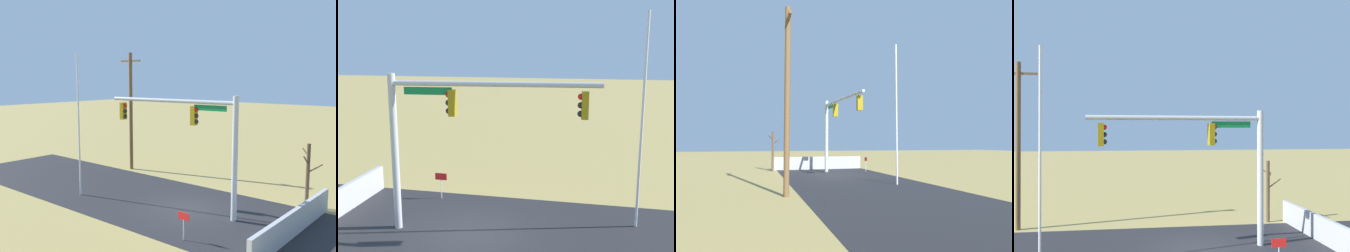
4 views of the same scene
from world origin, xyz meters
TOP-DOWN VIEW (x-y plane):
  - ground_plane at (0.00, 0.00)m, footprint 160.00×160.00m
  - road_surface at (-4.00, 0.00)m, footprint 28.00×8.00m
  - sidewalk_corner at (3.87, 0.10)m, footprint 6.00×6.00m
  - retaining_fence at (5.82, 0.27)m, footprint 0.20×8.37m
  - signal_mast at (0.68, -0.07)m, footprint 7.75×0.86m
  - flagpole at (-6.22, -1.99)m, footprint 0.10×0.10m
  - utility_pole at (-8.57, 4.60)m, footprint 1.90×0.26m
  - bare_tree at (4.83, 4.41)m, footprint 1.27×1.02m
  - open_sign at (2.40, -3.26)m, footprint 0.56×0.04m

SIDE VIEW (x-z plane):
  - ground_plane at x=0.00m, z-range 0.00..0.00m
  - sidewalk_corner at x=3.87m, z-range 0.00..0.01m
  - road_surface at x=-4.00m, z-range 0.00..0.01m
  - retaining_fence at x=5.82m, z-range 0.00..1.18m
  - open_sign at x=2.40m, z-range 0.30..1.52m
  - bare_tree at x=4.83m, z-range 0.06..3.48m
  - flagpole at x=-6.22m, z-range 0.00..8.27m
  - signal_mast at x=0.68m, z-range 1.27..7.30m
  - utility_pole at x=-8.57m, z-range 0.17..8.85m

